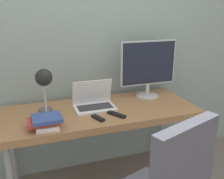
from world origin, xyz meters
name	(u,v)px	position (x,y,z in m)	size (l,w,h in m)	color
wall_back	(88,42)	(0.00, 0.74, 1.30)	(8.00, 0.05, 2.60)	gray
desk	(101,116)	(0.00, 0.34, 0.71)	(1.66, 0.68, 0.78)	#996B42
laptop	(94,102)	(-0.05, 0.39, 0.83)	(0.35, 0.23, 0.24)	silver
monitor	(148,66)	(0.52, 0.51, 1.08)	(0.55, 0.21, 0.55)	#B7B7BC
desk_lamp	(44,81)	(-0.46, 0.32, 1.08)	(0.13, 0.27, 0.40)	#4C4C51
book_stack	(46,122)	(-0.48, 0.12, 0.83)	(0.25, 0.19, 0.09)	silver
tv_remote	(117,114)	(0.08, 0.16, 0.79)	(0.12, 0.17, 0.02)	black
media_remote	(98,118)	(-0.08, 0.15, 0.79)	(0.09, 0.14, 0.02)	black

